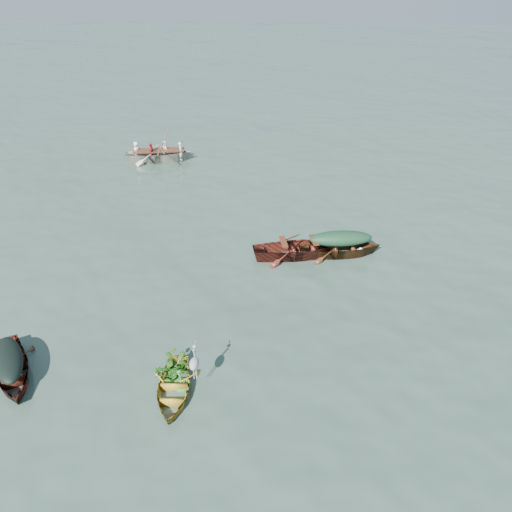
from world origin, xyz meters
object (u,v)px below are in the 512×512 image
Objects in this scene: open_wooden_boat at (298,256)px; yellow_dinghy at (174,394)px; green_tarp_boat at (339,255)px; heron at (194,368)px; rowed_boat at (160,161)px; dark_covered_boat at (14,376)px.

yellow_dinghy is at bearing 144.14° from open_wooden_boat.
yellow_dinghy is at bearing 138.76° from green_tarp_boat.
rowed_boat is at bearing 101.78° from heron.
dark_covered_boat is at bearing 170.84° from yellow_dinghy.
rowed_boat reaches higher than yellow_dinghy.
yellow_dinghy is 15.78m from rowed_boat.
green_tarp_boat is 1.45m from open_wooden_boat.
heron is at bearing 5.19° from yellow_dinghy.
yellow_dinghy is 8.08m from green_tarp_boat.
green_tarp_boat is (4.29, 6.84, 0.00)m from yellow_dinghy.
dark_covered_boat is 14.96m from rowed_boat.
yellow_dinghy is 7.20m from open_wooden_boat.
rowed_boat is at bearing 58.06° from dark_covered_boat.
rowed_boat is at bearing 36.58° from green_tarp_boat.
heron is at bearing 141.75° from green_tarp_boat.
rowed_boat is (-0.14, 14.96, 0.00)m from dark_covered_boat.
heron is (0.54, 0.11, 0.81)m from yellow_dinghy.
dark_covered_boat is at bearing 119.90° from open_wooden_boat.
open_wooden_boat is (6.99, 6.38, 0.00)m from dark_covered_boat.
heron reaches higher than dark_covered_boat.
open_wooden_boat reaches higher than yellow_dinghy.
heron is (4.67, -0.13, 0.81)m from dark_covered_boat.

